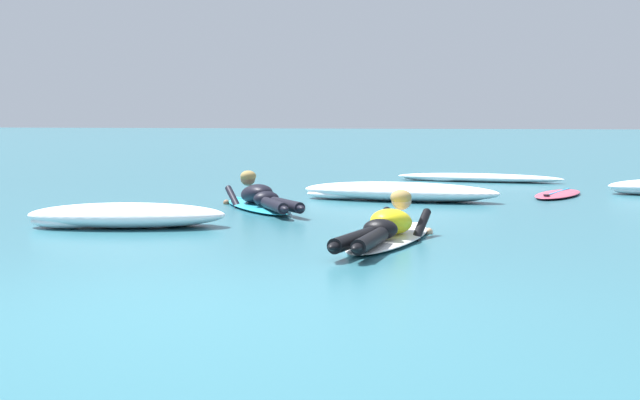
# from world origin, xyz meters

# --- Properties ---
(ground_plane) EXTENTS (120.00, 120.00, 0.00)m
(ground_plane) POSITION_xyz_m (0.00, 10.00, 0.00)
(ground_plane) COLOR #2D6B7A
(surfer_near) EXTENTS (0.92, 2.74, 0.54)m
(surfer_near) POSITION_xyz_m (0.91, 3.20, 0.14)
(surfer_near) COLOR white
(surfer_near) RESTS_ON ground
(surfer_far) EXTENTS (1.71, 2.45, 0.53)m
(surfer_far) POSITION_xyz_m (-1.10, 6.13, 0.14)
(surfer_far) COLOR #2DB2D1
(surfer_far) RESTS_ON ground
(drifting_surfboard) EXTENTS (1.07, 1.90, 0.16)m
(drifting_surfboard) POSITION_xyz_m (2.94, 8.90, 0.03)
(drifting_surfboard) COLOR #E54C66
(drifting_surfboard) RESTS_ON ground
(whitewater_front) EXTENTS (2.33, 1.20, 0.28)m
(whitewater_front) POSITION_xyz_m (-2.11, 3.99, 0.13)
(whitewater_front) COLOR white
(whitewater_front) RESTS_ON ground
(whitewater_mid_right) EXTENTS (3.16, 1.04, 0.16)m
(whitewater_mid_right) POSITION_xyz_m (1.71, 11.80, 0.07)
(whitewater_mid_right) COLOR white
(whitewater_mid_right) RESTS_ON ground
(whitewater_back) EXTENTS (3.04, 1.31, 0.28)m
(whitewater_back) POSITION_xyz_m (0.61, 7.73, 0.13)
(whitewater_back) COLOR white
(whitewater_back) RESTS_ON ground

